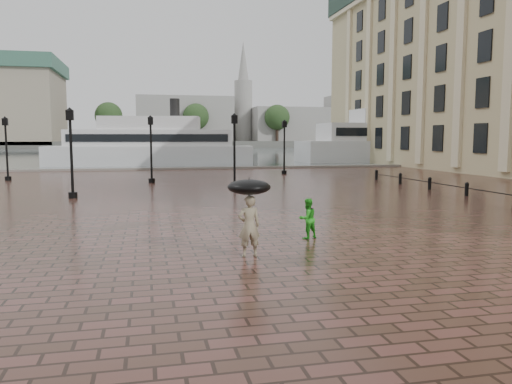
% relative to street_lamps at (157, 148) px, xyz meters
% --- Properties ---
extents(ground, '(300.00, 300.00, 0.00)m').
position_rel_street_lamps_xyz_m(ground, '(1.60, -17.60, -2.33)').
color(ground, '#39231A').
rests_on(ground, ground).
extents(harbour_water, '(240.00, 240.00, 0.00)m').
position_rel_street_lamps_xyz_m(harbour_water, '(1.60, 74.40, -2.33)').
color(harbour_water, '#4B575B').
rests_on(harbour_water, ground).
extents(quay_edge, '(80.00, 0.60, 0.30)m').
position_rel_street_lamps_xyz_m(quay_edge, '(1.60, 14.40, -2.33)').
color(quay_edge, slate).
rests_on(quay_edge, ground).
extents(far_shore, '(300.00, 60.00, 2.00)m').
position_rel_street_lamps_xyz_m(far_shore, '(1.60, 142.40, -1.33)').
color(far_shore, '#4C4C47').
rests_on(far_shore, ground).
extents(distant_skyline, '(102.50, 22.00, 33.00)m').
position_rel_street_lamps_xyz_m(distant_skyline, '(49.74, 132.40, 7.13)').
color(distant_skyline, gray).
rests_on(distant_skyline, ground).
extents(far_trees, '(188.00, 8.00, 13.50)m').
position_rel_street_lamps_xyz_m(far_trees, '(1.60, 120.40, 7.09)').
color(far_trees, '#2D2119').
rests_on(far_trees, ground).
extents(bollard_row, '(0.22, 21.22, 0.73)m').
position_rel_street_lamps_xyz_m(bollard_row, '(15.60, -11.10, -1.93)').
color(bollard_row, black).
rests_on(bollard_row, ground).
extents(street_lamps, '(21.44, 14.44, 4.40)m').
position_rel_street_lamps_xyz_m(street_lamps, '(0.00, 0.00, 0.00)').
color(street_lamps, black).
rests_on(street_lamps, ground).
extents(adult_pedestrian, '(0.58, 0.39, 1.59)m').
position_rel_street_lamps_xyz_m(adult_pedestrian, '(1.79, -21.72, -1.53)').
color(adult_pedestrian, gray).
rests_on(adult_pedestrian, ground).
extents(child_pedestrian, '(0.71, 0.63, 1.22)m').
position_rel_street_lamps_xyz_m(child_pedestrian, '(3.98, -19.85, -1.72)').
color(child_pedestrian, green).
rests_on(child_pedestrian, ground).
extents(ferry_near, '(22.76, 8.66, 7.28)m').
position_rel_street_lamps_xyz_m(ferry_near, '(-0.17, 22.18, -0.14)').
color(ferry_near, silver).
rests_on(ferry_near, ground).
extents(ferry_far, '(27.53, 6.62, 9.03)m').
position_rel_street_lamps_xyz_m(ferry_far, '(31.84, 24.93, 0.39)').
color(ferry_far, silver).
rests_on(ferry_far, ground).
extents(umbrella, '(1.10, 1.10, 1.11)m').
position_rel_street_lamps_xyz_m(umbrella, '(1.79, -21.72, -0.53)').
color(umbrella, black).
rests_on(umbrella, ground).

